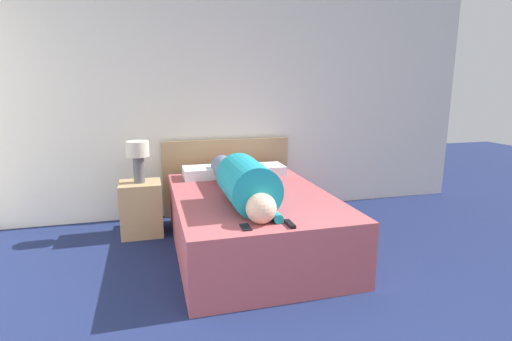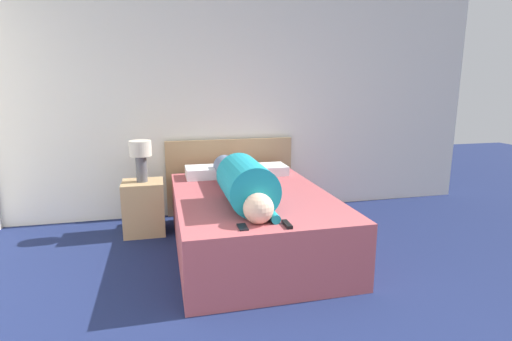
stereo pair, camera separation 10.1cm
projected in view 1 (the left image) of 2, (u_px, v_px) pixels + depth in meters
name	position (u px, v px, depth m)	size (l,w,h in m)	color
wall_back	(225.00, 104.00, 4.67)	(6.24, 0.06, 2.60)	silver
bed	(252.00, 222.00, 3.72)	(1.39, 2.02, 0.54)	#A84C51
headboard	(227.00, 176.00, 4.78)	(1.51, 0.04, 0.89)	tan
nightstand	(141.00, 208.00, 4.10)	(0.41, 0.38, 0.55)	tan
table_lamp	(138.00, 155.00, 3.98)	(0.22, 0.22, 0.42)	#4C4C51
person_lying	(242.00, 182.00, 3.40)	(0.39, 1.67, 0.39)	#DBB293
pillow_near_headboard	(207.00, 172.00, 4.30)	(0.51, 0.34, 0.11)	white
pillow_second	(261.00, 170.00, 4.46)	(0.49, 0.34, 0.10)	white
tv_remote	(290.00, 224.00, 2.84)	(0.04, 0.15, 0.02)	black
cell_phone	(246.00, 227.00, 2.79)	(0.06, 0.13, 0.01)	black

